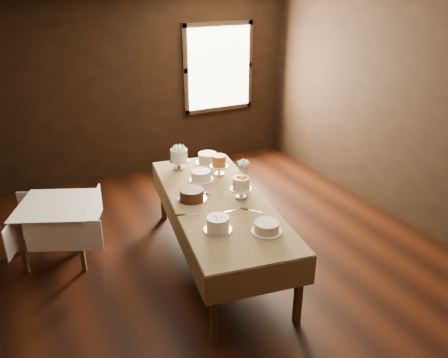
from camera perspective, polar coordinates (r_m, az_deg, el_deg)
The scene contains 21 objects.
floor at distance 5.25m, azimuth 1.00°, elevation -10.32°, with size 5.00×6.00×0.01m, color black.
wall_back at distance 7.29m, azimuth -10.22°, elevation 11.33°, with size 5.00×0.02×2.80m, color black.
wall_right at distance 6.13m, azimuth 22.42°, elevation 7.50°, with size 0.02×6.00×2.80m, color black.
window at distance 7.66m, azimuth -0.63°, elevation 13.84°, with size 1.10×0.05×1.30m, color #FFEABF.
display_table at distance 4.88m, azimuth -0.73°, elevation -3.23°, with size 1.38×2.66×0.79m.
side_table at distance 5.37m, azimuth -20.39°, elevation -3.73°, with size 1.06×1.06×0.67m.
cake_meringue at distance 5.62m, azimuth -5.67°, elevation 2.47°, with size 0.25×0.25×0.26m.
cake_speckled at distance 5.77m, azimuth -2.10°, elevation 2.59°, with size 0.30×0.30×0.14m.
cake_lattice at distance 5.29m, azimuth -2.91°, elevation 0.35°, with size 0.31×0.31×0.11m.
cake_caramel at distance 5.42m, azimuth -0.63°, elevation 1.65°, with size 0.24×0.24×0.26m.
cake_chocolate at distance 4.83m, azimuth -4.08°, elevation -2.00°, with size 0.35×0.35×0.12m.
cake_flowers at distance 4.86m, azimuth 2.16°, elevation -1.19°, with size 0.24×0.24×0.24m.
cake_swirl at distance 4.26m, azimuth -0.78°, elevation -5.71°, with size 0.27×0.27×0.14m.
cake_cream at distance 4.25m, azimuth 5.40°, elevation -6.11°, with size 0.32×0.32×0.10m.
cake_server_a at distance 4.62m, azimuth 0.85°, elevation -4.03°, with size 0.24×0.03×0.01m, color silver.
cake_server_b at distance 4.62m, azimuth 4.00°, elevation -4.07°, with size 0.24×0.03×0.01m, color silver.
cake_server_c at distance 5.05m, azimuth -2.71°, elevation -1.45°, with size 0.24×0.03×0.01m, color silver.
cake_server_d at distance 5.20m, azimuth 1.46°, elevation -0.65°, with size 0.24×0.03×0.01m, color silver.
cake_server_e at distance 4.57m, azimuth -3.99°, elevation -4.43°, with size 0.24×0.03×0.01m, color silver.
flower_vase at distance 5.10m, azimuth 2.41°, elevation -0.49°, with size 0.12×0.12×0.12m, color #2D2823.
flower_bouquet at distance 5.03m, azimuth 2.45°, elevation 1.38°, with size 0.14×0.14×0.20m, color white, non-canonical shape.
Camera 1 is at (-2.04, -3.82, 2.97)m, focal length 36.24 mm.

